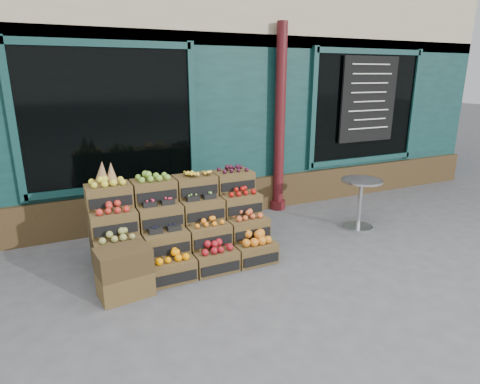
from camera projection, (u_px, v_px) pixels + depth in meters
name	position (u px, v px, depth m)	size (l,w,h in m)	color
ground	(278.00, 268.00, 5.10)	(60.00, 60.00, 0.00)	#4B4B4E
shop_facade	(163.00, 73.00, 8.85)	(12.00, 6.24, 4.80)	#0F3432
crate_display	(181.00, 230.00, 5.20)	(2.21, 1.08, 1.38)	#503D1F
spare_crates	(124.00, 272.00, 4.40)	(0.60, 0.45, 0.56)	#503D1F
bistro_table	(360.00, 198.00, 6.30)	(0.63, 0.63, 0.80)	silver
shopkeeper	(120.00, 165.00, 6.50)	(0.69, 0.45, 1.90)	#1D6722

